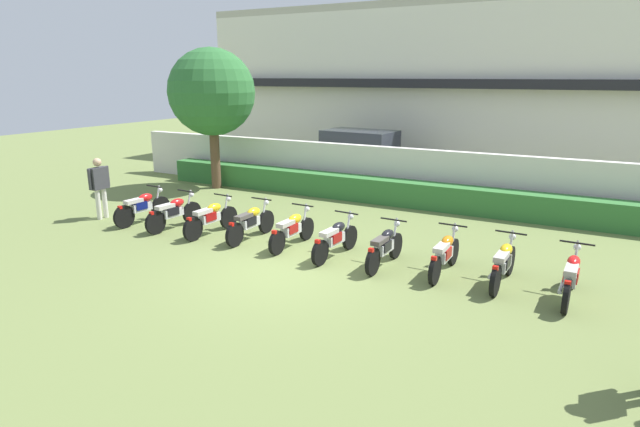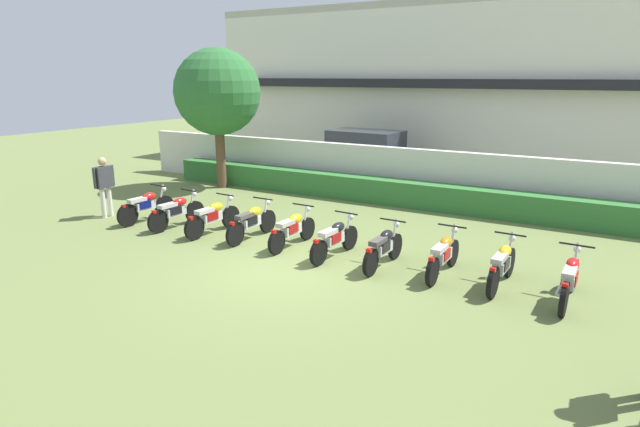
% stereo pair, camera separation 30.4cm
% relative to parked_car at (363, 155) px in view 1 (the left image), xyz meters
% --- Properties ---
extents(ground, '(60.00, 60.00, 0.00)m').
position_rel_parked_car_xyz_m(ground, '(2.50, -9.77, -0.94)').
color(ground, olive).
extents(building, '(22.88, 6.50, 6.89)m').
position_rel_parked_car_xyz_m(building, '(2.50, 5.58, 2.51)').
color(building, silver).
rests_on(building, ground).
extents(compound_wall, '(21.74, 0.30, 1.70)m').
position_rel_parked_car_xyz_m(compound_wall, '(2.50, -2.60, -0.09)').
color(compound_wall, silver).
rests_on(compound_wall, ground).
extents(hedge_row, '(17.39, 0.70, 0.78)m').
position_rel_parked_car_xyz_m(hedge_row, '(2.50, -3.30, -0.55)').
color(hedge_row, '#337033').
rests_on(hedge_row, ground).
extents(parked_car, '(4.64, 2.37, 1.89)m').
position_rel_parked_car_xyz_m(parked_car, '(0.00, 0.00, 0.00)').
color(parked_car, black).
rests_on(parked_car, ground).
extents(tree_near_inspector, '(3.00, 3.00, 4.89)m').
position_rel_parked_car_xyz_m(tree_near_inspector, '(-4.00, -4.00, 2.43)').
color(tree_near_inspector, brown).
rests_on(tree_near_inspector, ground).
extents(motorcycle_in_row_0, '(0.60, 1.85, 0.97)m').
position_rel_parked_car_xyz_m(motorcycle_in_row_0, '(-2.83, -8.60, -0.48)').
color(motorcycle_in_row_0, black).
rests_on(motorcycle_in_row_0, ground).
extents(motorcycle_in_row_1, '(0.60, 1.83, 0.96)m').
position_rel_parked_car_xyz_m(motorcycle_in_row_1, '(-1.67, -8.61, -0.49)').
color(motorcycle_in_row_1, black).
rests_on(motorcycle_in_row_1, ground).
extents(motorcycle_in_row_2, '(0.60, 1.89, 0.96)m').
position_rel_parked_car_xyz_m(motorcycle_in_row_2, '(-0.47, -8.55, -0.49)').
color(motorcycle_in_row_2, black).
rests_on(motorcycle_in_row_2, ground).
extents(motorcycle_in_row_3, '(0.60, 1.89, 0.96)m').
position_rel_parked_car_xyz_m(motorcycle_in_row_3, '(0.67, -8.43, -0.49)').
color(motorcycle_in_row_3, black).
rests_on(motorcycle_in_row_3, ground).
extents(motorcycle_in_row_4, '(0.60, 1.85, 0.94)m').
position_rel_parked_car_xyz_m(motorcycle_in_row_4, '(1.87, -8.43, -0.50)').
color(motorcycle_in_row_4, black).
rests_on(motorcycle_in_row_4, ground).
extents(motorcycle_in_row_5, '(0.60, 1.85, 0.94)m').
position_rel_parked_car_xyz_m(motorcycle_in_row_5, '(3.08, -8.58, -0.50)').
color(motorcycle_in_row_5, black).
rests_on(motorcycle_in_row_5, ground).
extents(motorcycle_in_row_6, '(0.60, 1.78, 0.95)m').
position_rel_parked_car_xyz_m(motorcycle_in_row_6, '(4.27, -8.61, -0.50)').
color(motorcycle_in_row_6, black).
rests_on(motorcycle_in_row_6, ground).
extents(motorcycle_in_row_7, '(0.60, 1.86, 0.95)m').
position_rel_parked_car_xyz_m(motorcycle_in_row_7, '(5.51, -8.46, -0.50)').
color(motorcycle_in_row_7, black).
rests_on(motorcycle_in_row_7, ground).
extents(motorcycle_in_row_8, '(0.60, 1.85, 0.96)m').
position_rel_parked_car_xyz_m(motorcycle_in_row_8, '(6.66, -8.48, -0.49)').
color(motorcycle_in_row_8, black).
rests_on(motorcycle_in_row_8, ground).
extents(motorcycle_in_row_9, '(0.60, 1.91, 0.96)m').
position_rel_parked_car_xyz_m(motorcycle_in_row_9, '(7.85, -8.62, -0.49)').
color(motorcycle_in_row_9, black).
rests_on(motorcycle_in_row_9, ground).
extents(inspector_person, '(0.23, 0.69, 1.73)m').
position_rel_parked_car_xyz_m(inspector_person, '(-4.20, -8.80, 0.10)').
color(inspector_person, silver).
rests_on(inspector_person, ground).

